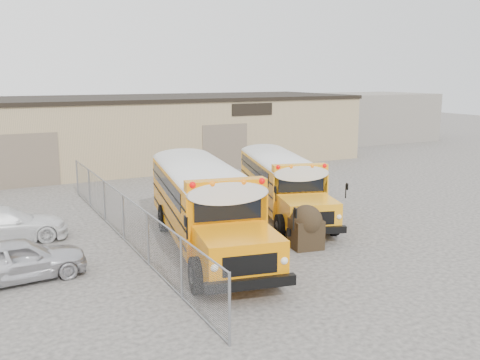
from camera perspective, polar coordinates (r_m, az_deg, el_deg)
name	(u,v)px	position (r m, az deg, el deg)	size (l,w,h in m)	color
ground	(302,240)	(20.48, 6.61, -6.36)	(120.00, 120.00, 0.00)	#393835
warehouse	(142,130)	(37.97, -10.40, 5.28)	(30.20, 10.20, 4.67)	tan
chainlink_fence	(123,217)	(20.48, -12.33, -3.92)	(0.07, 18.07, 1.81)	gray
distant_building_right	(371,116)	(53.40, 13.81, 6.60)	(10.00, 8.00, 4.40)	gray
school_bus_left	(176,169)	(25.49, -6.88, 1.19)	(4.46, 10.70, 3.05)	orange
school_bus_right	(256,160)	(29.40, 1.74, 2.18)	(4.79, 9.43, 2.69)	#F8A117
tarp_bundle	(306,226)	(19.34, 7.07, -4.90)	(1.20, 1.16, 1.59)	black
car_silver	(19,260)	(17.57, -22.55, -7.84)	(1.59, 3.95, 1.35)	silver
car_white	(4,225)	(21.75, -23.89, -4.41)	(1.85, 4.54, 1.32)	white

